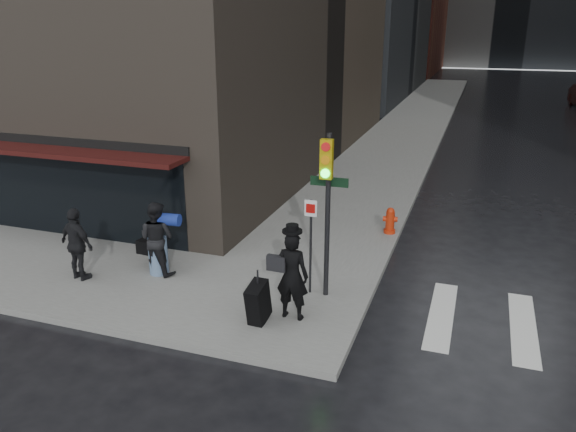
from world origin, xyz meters
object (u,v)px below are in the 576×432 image
(man_greycoat, at_px, (77,244))
(fire_hydrant, at_px, (390,222))
(man_jeans, at_px, (157,238))
(man_overcoat, at_px, (285,280))
(traffic_light, at_px, (326,195))

(man_greycoat, relative_size, fire_hydrant, 2.29)
(man_jeans, xyz_separation_m, fire_hydrant, (4.74, 4.48, -0.55))
(fire_hydrant, bearing_deg, man_overcoat, -102.07)
(man_greycoat, height_order, traffic_light, traffic_light)
(man_overcoat, relative_size, traffic_light, 0.57)
(man_greycoat, bearing_deg, fire_hydrant, -125.50)
(fire_hydrant, bearing_deg, traffic_light, -99.41)
(traffic_light, xyz_separation_m, fire_hydrant, (0.72, 4.36, -1.97))
(man_overcoat, distance_m, traffic_light, 1.94)
(man_jeans, distance_m, man_greycoat, 1.78)
(man_overcoat, relative_size, man_greycoat, 1.18)
(man_overcoat, bearing_deg, traffic_light, -109.30)
(man_jeans, xyz_separation_m, man_greycoat, (-1.55, -0.88, -0.03))
(man_overcoat, height_order, traffic_light, traffic_light)
(man_jeans, distance_m, traffic_light, 4.26)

